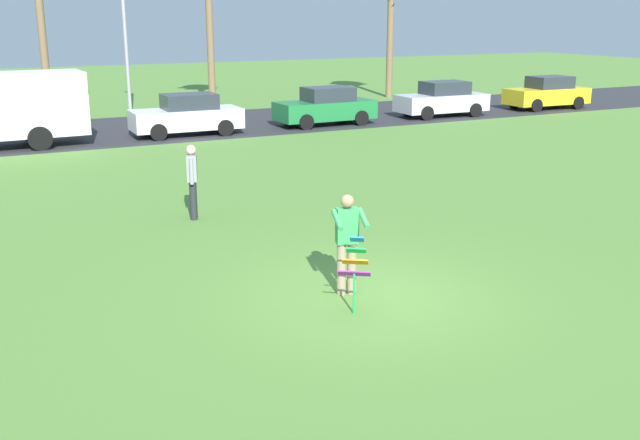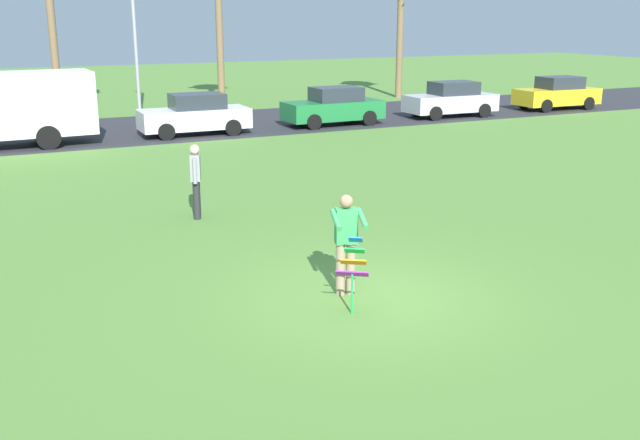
% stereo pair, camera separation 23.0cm
% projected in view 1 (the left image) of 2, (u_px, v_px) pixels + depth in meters
% --- Properties ---
extents(ground_plane, '(120.00, 120.00, 0.00)m').
position_uv_depth(ground_plane, '(370.00, 296.00, 12.47)').
color(ground_plane, '#568438').
extents(road_strip, '(120.00, 8.00, 0.01)m').
position_uv_depth(road_strip, '(116.00, 131.00, 29.94)').
color(road_strip, '#2D2D33').
rests_on(road_strip, ground).
extents(person_kite_flyer, '(0.67, 0.75, 1.73)m').
position_uv_depth(person_kite_flyer, '(347.00, 241.00, 12.30)').
color(person_kite_flyer, gray).
rests_on(person_kite_flyer, ground).
extents(kite_held, '(0.66, 0.73, 1.14)m').
position_uv_depth(kite_held, '(355.00, 264.00, 11.70)').
color(kite_held, blue).
rests_on(kite_held, ground).
extents(parked_car_white, '(4.24, 1.91, 1.60)m').
position_uv_depth(parked_car_white, '(187.00, 115.00, 28.65)').
color(parked_car_white, white).
rests_on(parked_car_white, ground).
extents(parked_car_green, '(4.22, 1.88, 1.60)m').
position_uv_depth(parked_car_green, '(326.00, 107.00, 31.27)').
color(parked_car_green, '#1E7238').
rests_on(parked_car_green, ground).
extents(parked_car_silver, '(4.25, 1.94, 1.60)m').
position_uv_depth(parked_car_silver, '(442.00, 100.00, 33.86)').
color(parked_car_silver, silver).
rests_on(parked_car_silver, ground).
extents(parked_car_yellow, '(4.26, 1.95, 1.60)m').
position_uv_depth(parked_car_yellow, '(547.00, 93.00, 36.61)').
color(parked_car_yellow, yellow).
rests_on(parked_car_yellow, ground).
extents(streetlight_pole, '(0.24, 1.65, 7.00)m').
position_uv_depth(streetlight_pole, '(124.00, 27.00, 33.86)').
color(streetlight_pole, '#9E9EA3').
rests_on(streetlight_pole, ground).
extents(person_walker_near, '(0.33, 0.54, 1.73)m').
position_uv_depth(person_walker_near, '(192.00, 179.00, 16.91)').
color(person_walker_near, '#26262B').
rests_on(person_walker_near, ground).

